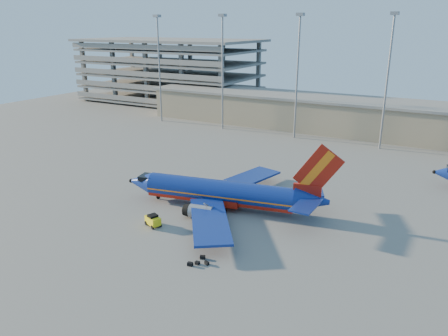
% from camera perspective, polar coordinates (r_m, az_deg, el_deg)
% --- Properties ---
extents(ground, '(220.00, 220.00, 0.00)m').
position_cam_1_polar(ground, '(65.91, -0.98, -5.14)').
color(ground, slate).
rests_on(ground, ground).
extents(terminal_building, '(122.00, 16.00, 8.50)m').
position_cam_1_polar(terminal_building, '(114.21, 18.49, 6.28)').
color(terminal_building, gray).
rests_on(terminal_building, ground).
extents(parking_garage, '(62.00, 32.00, 21.40)m').
position_cam_1_polar(parking_garage, '(157.22, -7.09, 12.85)').
color(parking_garage, slate).
rests_on(parking_garage, ground).
extents(light_mast_row, '(101.60, 1.60, 28.65)m').
position_cam_1_polar(light_mast_row, '(101.84, 15.04, 12.80)').
color(light_mast_row, gray).
rests_on(light_mast_row, ground).
extents(aircraft_main, '(32.44, 30.91, 11.08)m').
position_cam_1_polar(aircraft_main, '(64.84, 0.09, -3.28)').
color(aircraft_main, navy).
rests_on(aircraft_main, ground).
extents(baggage_tug, '(2.64, 2.13, 1.65)m').
position_cam_1_polar(baggage_tug, '(60.50, -9.27, -6.73)').
color(baggage_tug, yellow).
rests_on(baggage_tug, ground).
extents(luggage_pile, '(2.17, 2.54, 0.44)m').
position_cam_1_polar(luggage_pile, '(51.38, -3.37, -12.12)').
color(luggage_pile, black).
rests_on(luggage_pile, ground).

